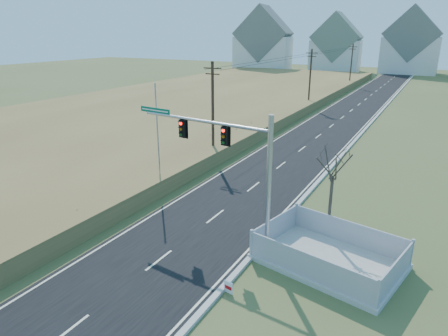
% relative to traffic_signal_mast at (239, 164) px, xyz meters
% --- Properties ---
extents(ground, '(260.00, 260.00, 0.00)m').
position_rel_traffic_signal_mast_xyz_m(ground, '(-2.62, -2.06, -4.62)').
color(ground, '#495629').
rests_on(ground, ground).
extents(road, '(8.00, 180.00, 0.06)m').
position_rel_traffic_signal_mast_xyz_m(road, '(-2.62, 47.94, -4.59)').
color(road, black).
rests_on(road, ground).
extents(curb, '(0.30, 180.00, 0.18)m').
position_rel_traffic_signal_mast_xyz_m(curb, '(1.53, 47.94, -4.53)').
color(curb, '#B2AFA8').
rests_on(curb, ground).
extents(reed_marsh, '(38.00, 110.00, 1.30)m').
position_rel_traffic_signal_mast_xyz_m(reed_marsh, '(-26.62, 37.94, -3.97)').
color(reed_marsh, olive).
rests_on(reed_marsh, ground).
extents(utility_pole_near, '(1.80, 0.26, 9.00)m').
position_rel_traffic_signal_mast_xyz_m(utility_pole_near, '(-9.12, 12.94, 0.06)').
color(utility_pole_near, '#422D1E').
rests_on(utility_pole_near, ground).
extents(utility_pole_mid, '(1.80, 0.26, 9.00)m').
position_rel_traffic_signal_mast_xyz_m(utility_pole_mid, '(-9.12, 42.94, 0.06)').
color(utility_pole_mid, '#422D1E').
rests_on(utility_pole_mid, ground).
extents(utility_pole_far, '(1.80, 0.26, 9.00)m').
position_rel_traffic_signal_mast_xyz_m(utility_pole_far, '(-9.12, 72.94, 0.06)').
color(utility_pole_far, '#422D1E').
rests_on(utility_pole_far, ground).
extents(condo_nw, '(17.69, 13.38, 19.05)m').
position_rel_traffic_signal_mast_xyz_m(condo_nw, '(-40.62, 97.94, 3.08)').
color(condo_nw, silver).
rests_on(condo_nw, ground).
extents(condo_nnw, '(14.93, 11.17, 17.03)m').
position_rel_traffic_signal_mast_xyz_m(condo_nnw, '(-20.62, 105.94, 2.31)').
color(condo_nnw, silver).
rests_on(condo_nnw, ground).
extents(condo_n, '(15.27, 10.20, 18.54)m').
position_rel_traffic_signal_mast_xyz_m(condo_n, '(-0.62, 109.94, 2.99)').
color(condo_n, silver).
rests_on(condo_n, ground).
extents(traffic_signal_mast, '(9.48, 1.40, 7.59)m').
position_rel_traffic_signal_mast_xyz_m(traffic_signal_mast, '(0.00, 0.00, 0.00)').
color(traffic_signal_mast, '#9EA0A5').
rests_on(traffic_signal_mast, ground).
extents(fence_enclosure, '(7.86, 6.15, 1.61)m').
position_rel_traffic_signal_mast_xyz_m(fence_enclosure, '(5.29, -0.02, -4.32)').
color(fence_enclosure, '#B7B5AD').
rests_on(fence_enclosure, ground).
extents(open_sign, '(0.48, 0.14, 0.60)m').
position_rel_traffic_signal_mast_xyz_m(open_sign, '(1.88, -4.71, -4.30)').
color(open_sign, white).
rests_on(open_sign, ground).
extents(flagpole, '(0.37, 0.37, 8.11)m').
position_rel_traffic_signal_mast_xyz_m(flagpole, '(-8.55, 3.95, -1.39)').
color(flagpole, '#B7B5AD').
rests_on(flagpole, ground).
extents(bare_tree, '(2.22, 2.22, 5.88)m').
position_rel_traffic_signal_mast_xyz_m(bare_tree, '(4.56, 2.54, 0.12)').
color(bare_tree, '#4C3F33').
rests_on(bare_tree, ground).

